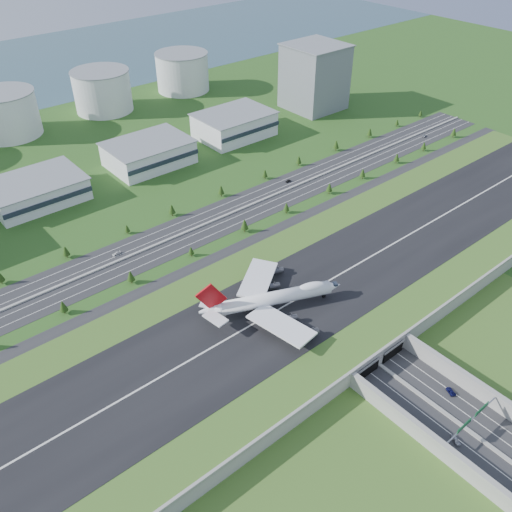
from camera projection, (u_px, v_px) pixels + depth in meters
ground at (302, 308)px, 273.27m from camera, size 1200.00×1200.00×0.00m
airfield_deck at (302, 302)px, 270.79m from camera, size 520.00×100.00×9.20m
underpass_road at (480, 433)px, 209.47m from camera, size 38.80×120.40×8.00m
sign_gantry_near at (472, 420)px, 210.12m from camera, size 38.70×0.70×9.80m
north_expressway at (195, 229)px, 332.27m from camera, size 560.00×36.00×0.12m
tree_row at (197, 222)px, 330.38m from camera, size 500.22×48.62×8.37m
hangar_mid_a at (37, 191)px, 355.88m from camera, size 58.00×42.00×15.00m
hangar_mid_b at (149, 153)px, 399.27m from camera, size 58.00×42.00×17.00m
hangar_mid_c at (234, 125)px, 440.06m from camera, size 58.00×42.00×19.00m
office_tower at (314, 77)px, 481.73m from camera, size 46.00×46.00×55.00m
fuel_tank_b at (6, 114)px, 437.50m from camera, size 50.00×50.00×35.00m
fuel_tank_c at (102, 91)px, 481.47m from camera, size 50.00×50.00×35.00m
fuel_tank_d at (183, 72)px, 525.44m from camera, size 50.00×50.00×35.00m
boeing_747 at (272, 298)px, 257.44m from camera, size 68.13×63.08×22.33m
car_0 at (456, 440)px, 209.73m from camera, size 3.90×5.36×1.70m
car_2 at (451, 391)px, 229.21m from camera, size 4.08×5.57×1.41m
car_5 at (288, 181)px, 380.66m from camera, size 4.21×1.66×1.36m
car_6 at (424, 136)px, 443.71m from camera, size 5.75×3.67×1.47m
car_7 at (116, 254)px, 309.93m from camera, size 5.14×2.14×1.49m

